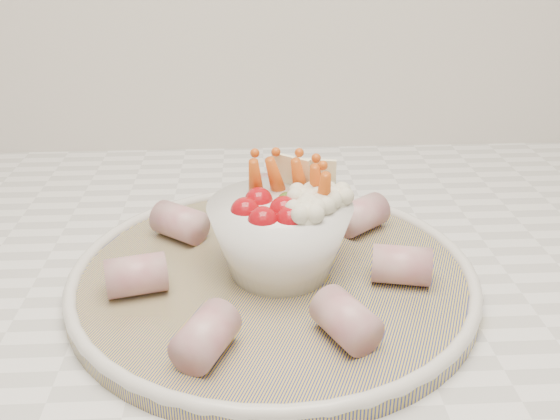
{
  "coord_description": "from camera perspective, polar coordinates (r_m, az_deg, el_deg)",
  "views": [
    {
      "loc": [
        -0.02,
        0.88,
        1.24
      ],
      "look_at": [
        0.01,
        1.37,
        1.0
      ],
      "focal_mm": 40.0,
      "sensor_mm": 36.0,
      "label": 1
    }
  ],
  "objects": [
    {
      "name": "serving_platter",
      "position": [
        0.58,
        -0.62,
        -5.96
      ],
      "size": [
        0.49,
        0.49,
        0.02
      ],
      "color": "navy",
      "rests_on": "kitchen_counter"
    },
    {
      "name": "veggie_bowl",
      "position": [
        0.56,
        0.28,
        -1.96
      ],
      "size": [
        0.13,
        0.13,
        0.1
      ],
      "color": "white",
      "rests_on": "serving_platter"
    },
    {
      "name": "cured_meat_rolls",
      "position": [
        0.57,
        -0.75,
        -4.09
      ],
      "size": [
        0.29,
        0.31,
        0.03
      ],
      "color": "#A44B5A",
      "rests_on": "serving_platter"
    }
  ]
}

